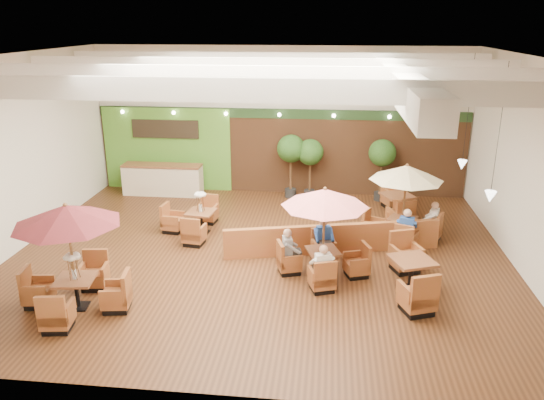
# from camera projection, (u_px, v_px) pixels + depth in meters

# --- Properties ---
(room) EXTENTS (14.04, 14.00, 5.52)m
(room) POSITION_uv_depth(u_px,v_px,m) (273.00, 121.00, 15.09)
(room) COLOR #381E0F
(room) RESTS_ON ground
(service_counter) EXTENTS (3.00, 0.75, 1.18)m
(service_counter) POSITION_uv_depth(u_px,v_px,m) (163.00, 180.00, 20.21)
(service_counter) COLOR beige
(service_counter) RESTS_ON ground
(booth_divider) EXTENTS (6.14, 1.69, 0.87)m
(booth_divider) POSITION_uv_depth(u_px,v_px,m) (333.00, 239.00, 15.14)
(booth_divider) COLOR brown
(booth_divider) RESTS_ON ground
(table_0) EXTENTS (2.59, 2.59, 2.59)m
(table_0) POSITION_uv_depth(u_px,v_px,m) (70.00, 238.00, 11.83)
(table_0) COLOR brown
(table_0) RESTS_ON ground
(table_1) EXTENTS (2.49, 2.49, 2.42)m
(table_1) POSITION_uv_depth(u_px,v_px,m) (324.00, 215.00, 13.46)
(table_1) COLOR brown
(table_1) RESTS_ON ground
(table_2) EXTENTS (2.49, 2.49, 2.38)m
(table_2) POSITION_uv_depth(u_px,v_px,m) (405.00, 188.00, 15.74)
(table_2) COLOR brown
(table_2) RESTS_ON ground
(table_3) EXTENTS (1.70, 2.49, 1.50)m
(table_3) POSITION_uv_depth(u_px,v_px,m) (194.00, 219.00, 16.58)
(table_3) COLOR brown
(table_3) RESTS_ON ground
(table_4) EXTENTS (1.23, 3.02, 1.06)m
(table_4) POSITION_uv_depth(u_px,v_px,m) (411.00, 275.00, 13.05)
(table_4) COLOR brown
(table_4) RESTS_ON ground
(table_5) EXTENTS (1.23, 2.99, 1.04)m
(table_5) POSITION_uv_depth(u_px,v_px,m) (397.00, 206.00, 17.86)
(table_5) COLOR brown
(table_5) RESTS_ON ground
(topiary_0) EXTENTS (1.03, 1.03, 2.39)m
(topiary_0) POSITION_uv_depth(u_px,v_px,m) (291.00, 151.00, 19.50)
(topiary_0) COLOR black
(topiary_0) RESTS_ON ground
(topiary_1) EXTENTS (0.97, 0.97, 2.24)m
(topiary_1) POSITION_uv_depth(u_px,v_px,m) (310.00, 155.00, 19.46)
(topiary_1) COLOR black
(topiary_1) RESTS_ON ground
(topiary_2) EXTENTS (0.99, 0.99, 2.30)m
(topiary_2) POSITION_uv_depth(u_px,v_px,m) (382.00, 155.00, 19.18)
(topiary_2) COLOR black
(topiary_2) RESTS_ON ground
(diner_0) EXTENTS (0.43, 0.39, 0.79)m
(diner_0) POSITION_uv_depth(u_px,v_px,m) (322.00, 263.00, 12.92)
(diner_0) COLOR white
(diner_0) RESTS_ON ground
(diner_1) EXTENTS (0.41, 0.36, 0.76)m
(diner_1) POSITION_uv_depth(u_px,v_px,m) (324.00, 235.00, 14.58)
(diner_1) COLOR #234A9B
(diner_1) RESTS_ON ground
(diner_2) EXTENTS (0.37, 0.42, 0.79)m
(diner_2) POSITION_uv_depth(u_px,v_px,m) (289.00, 246.00, 13.84)
(diner_2) COLOR gray
(diner_2) RESTS_ON ground
(diner_3) EXTENTS (0.45, 0.40, 0.83)m
(diner_3) POSITION_uv_depth(u_px,v_px,m) (407.00, 226.00, 15.20)
(diner_3) COLOR #234A9B
(diner_3) RESTS_ON ground
(diner_4) EXTENTS (0.40, 0.43, 0.78)m
(diner_4) POSITION_uv_depth(u_px,v_px,m) (432.00, 217.00, 15.93)
(diner_4) COLOR white
(diner_4) RESTS_ON ground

